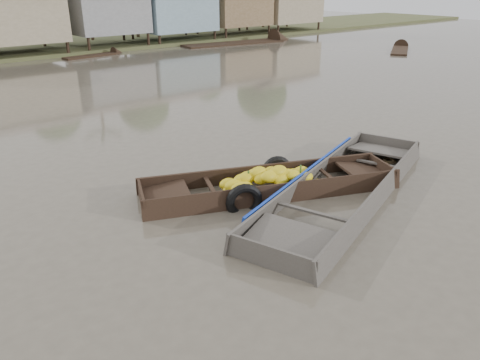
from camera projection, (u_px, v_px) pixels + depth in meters
ground at (303, 228)px, 9.97m from camera, size 120.00×120.00×0.00m
riverbank at (4, 8)px, 33.04m from camera, size 120.00×12.47×10.22m
banana_boat at (267, 184)px, 11.57m from camera, size 6.52×3.96×0.92m
viewer_boat at (342, 192)px, 11.47m from camera, size 7.87×4.28×0.61m
distant_boats at (114, 61)px, 30.89m from camera, size 47.43×14.62×0.35m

